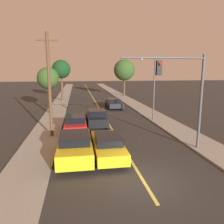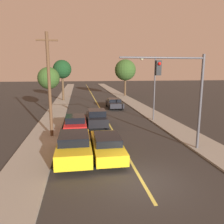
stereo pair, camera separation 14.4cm
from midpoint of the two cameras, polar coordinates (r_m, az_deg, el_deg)
ground_plane at (r=11.15m, az=8.17°, el=-17.42°), size 200.00×200.00×0.00m
road_surface at (r=45.78m, az=-4.95°, el=4.20°), size 9.02×80.00×0.01m
sidewalk_left at (r=45.76m, az=-12.19°, el=4.07°), size 2.50×80.00×0.12m
sidewalk_right at (r=46.50m, az=2.16°, el=4.41°), size 2.50×80.00×0.12m
car_near_lane_front at (r=13.59m, az=-1.02°, el=-8.58°), size 1.85×4.95×1.39m
car_near_lane_second at (r=20.75m, az=-3.80°, el=-1.50°), size 1.91×4.30×1.63m
car_outer_lane_front at (r=13.36m, az=-9.53°, el=-8.59°), size 2.05×4.95×1.62m
car_outer_lane_second at (r=19.31m, az=-9.31°, el=-2.86°), size 1.95×4.52×1.41m
car_far_oncoming at (r=30.77m, az=0.73°, el=2.35°), size 2.00×4.78×1.35m
traffic_signal_mast at (r=14.59m, az=18.29°, el=6.65°), size 5.46×0.42×6.14m
streetlamp_right at (r=22.90m, az=10.31°, el=8.34°), size 1.69×0.36×6.50m
utility_pole_left at (r=17.51m, az=-15.85°, el=7.12°), size 1.60×0.24×7.94m
tree_left_near at (r=27.51m, az=-16.08°, el=8.44°), size 2.61×2.61×5.53m
tree_left_far at (r=38.81m, az=-12.79°, el=10.76°), size 3.13×3.13×6.89m
tree_right_near at (r=45.02m, az=3.57°, el=10.87°), size 4.26×4.26×7.34m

